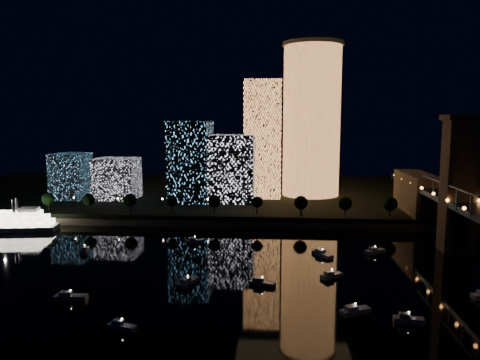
# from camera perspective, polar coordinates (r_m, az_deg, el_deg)

# --- Properties ---
(ground) EXTENTS (520.00, 520.00, 0.00)m
(ground) POSITION_cam_1_polar(r_m,az_deg,el_deg) (133.22, 4.86, -13.92)
(ground) COLOR black
(ground) RESTS_ON ground
(far_bank) EXTENTS (420.00, 160.00, 5.00)m
(far_bank) POSITION_cam_1_polar(r_m,az_deg,el_deg) (287.77, 4.71, -1.76)
(far_bank) COLOR black
(far_bank) RESTS_ON ground
(seawall) EXTENTS (420.00, 6.00, 3.00)m
(seawall) POSITION_cam_1_polar(r_m,az_deg,el_deg) (211.37, 4.76, -5.42)
(seawall) COLOR #6B5E4C
(seawall) RESTS_ON ground
(tower_cylindrical) EXTENTS (34.00, 34.00, 85.62)m
(tower_cylindrical) POSITION_cam_1_polar(r_m,az_deg,el_deg) (269.74, 8.73, 7.25)
(tower_cylindrical) COLOR #E98D4A
(tower_cylindrical) RESTS_ON far_bank
(tower_rectangular) EXTENTS (20.33, 20.33, 64.69)m
(tower_rectangular) POSITION_cam_1_polar(r_m,az_deg,el_deg) (261.74, 2.81, 5.01)
(tower_rectangular) COLOR #E98D4A
(tower_rectangular) RESTS_ON far_bank
(midrise_blocks) EXTENTS (109.97, 27.53, 42.35)m
(midrise_blocks) POSITION_cam_1_polar(r_m,az_deg,el_deg) (253.74, -7.68, 1.46)
(midrise_blocks) COLOR white
(midrise_blocks) RESTS_ON far_bank
(motorboats) EXTENTS (134.39, 81.52, 2.78)m
(motorboats) POSITION_cam_1_polar(r_m,az_deg,el_deg) (145.28, 3.30, -11.72)
(motorboats) COLOR silver
(motorboats) RESTS_ON ground
(esplanade_trees) EXTENTS (166.32, 6.56, 8.78)m
(esplanade_trees) POSITION_cam_1_polar(r_m,az_deg,el_deg) (216.88, -2.11, -2.65)
(esplanade_trees) COLOR black
(esplanade_trees) RESTS_ON far_bank
(street_lamps) EXTENTS (132.70, 0.70, 5.65)m
(street_lamps) POSITION_cam_1_polar(r_m,az_deg,el_deg) (224.04, -3.97, -2.71)
(street_lamps) COLOR black
(street_lamps) RESTS_ON far_bank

